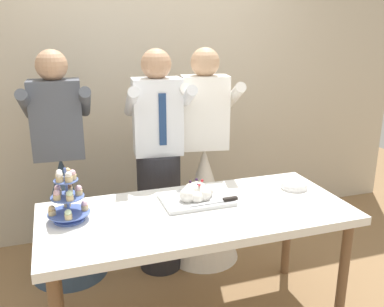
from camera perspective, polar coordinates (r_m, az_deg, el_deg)
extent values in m
cube|color=beige|center=(3.68, -6.93, 11.29)|extent=(5.20, 0.10, 2.90)
cube|color=white|center=(2.48, 0.71, -8.20)|extent=(1.80, 0.80, 0.05)
cylinder|color=brown|center=(2.79, 19.78, -15.33)|extent=(0.06, 0.06, 0.72)
cylinder|color=brown|center=(2.84, -18.01, -14.55)|extent=(0.06, 0.06, 0.72)
cylinder|color=brown|center=(3.24, 12.79, -9.96)|extent=(0.06, 0.06, 0.72)
cylinder|color=#4C66B2|center=(2.44, -16.27, -8.54)|extent=(0.17, 0.17, 0.01)
cylinder|color=#4C66B2|center=(2.39, -16.55, -5.36)|extent=(0.01, 0.01, 0.31)
cylinder|color=#4C66B2|center=(2.43, -16.34, -7.71)|extent=(0.23, 0.23, 0.01)
cylinder|color=#D1B784|center=(2.43, -14.32, -7.11)|extent=(0.04, 0.04, 0.03)
sphere|color=#EAB7C6|center=(2.42, -14.36, -6.59)|extent=(0.04, 0.04, 0.04)
cylinder|color=#D1B784|center=(2.50, -16.53, -6.56)|extent=(0.04, 0.04, 0.03)
sphere|color=#D6B27A|center=(2.49, -16.58, -6.06)|extent=(0.04, 0.04, 0.04)
cylinder|color=#D1B784|center=(2.42, -18.43, -7.60)|extent=(0.04, 0.04, 0.03)
sphere|color=#D6B27A|center=(2.41, -18.49, -7.08)|extent=(0.04, 0.04, 0.04)
cylinder|color=#D1B784|center=(2.34, -16.40, -8.20)|extent=(0.04, 0.04, 0.03)
sphere|color=beige|center=(2.33, -16.45, -7.67)|extent=(0.04, 0.04, 0.04)
cylinder|color=#4C66B2|center=(2.39, -16.53, -5.64)|extent=(0.18, 0.18, 0.01)
cylinder|color=#D1B784|center=(2.39, -15.08, -5.09)|extent=(0.04, 0.04, 0.03)
sphere|color=#EAB7C6|center=(2.38, -15.13, -4.56)|extent=(0.04, 0.04, 0.04)
cylinder|color=#D1B784|center=(2.44, -16.32, -4.72)|extent=(0.04, 0.04, 0.03)
sphere|color=brown|center=(2.43, -16.37, -4.19)|extent=(0.04, 0.04, 0.04)
cylinder|color=#D1B784|center=(2.42, -17.71, -5.02)|extent=(0.04, 0.04, 0.03)
sphere|color=#EAB7C6|center=(2.41, -17.76, -4.49)|extent=(0.04, 0.04, 0.04)
cylinder|color=#D1B784|center=(2.36, -17.82, -5.66)|extent=(0.04, 0.04, 0.03)
sphere|color=#EAB7C6|center=(2.35, -17.87, -5.12)|extent=(0.04, 0.04, 0.04)
cylinder|color=#D1B784|center=(2.33, -16.22, -5.78)|extent=(0.04, 0.04, 0.03)
sphere|color=beige|center=(2.32, -16.26, -5.23)|extent=(0.04, 0.04, 0.04)
cylinder|color=#4C66B2|center=(2.36, -16.72, -3.50)|extent=(0.13, 0.13, 0.01)
cylinder|color=#D1B784|center=(2.35, -15.86, -3.08)|extent=(0.04, 0.04, 0.03)
sphere|color=#EAB7C6|center=(2.34, -15.91, -2.53)|extent=(0.04, 0.04, 0.04)
cylinder|color=#D1B784|center=(2.39, -16.47, -2.81)|extent=(0.04, 0.04, 0.03)
sphere|color=#D6B27A|center=(2.38, -16.52, -2.27)|extent=(0.04, 0.04, 0.04)
cylinder|color=#D1B784|center=(2.37, -17.52, -3.03)|extent=(0.04, 0.04, 0.03)
sphere|color=white|center=(2.36, -17.57, -2.48)|extent=(0.04, 0.04, 0.04)
cylinder|color=#D1B784|center=(2.33, -17.49, -3.35)|extent=(0.04, 0.04, 0.03)
sphere|color=white|center=(2.33, -17.54, -2.80)|extent=(0.04, 0.04, 0.04)
cylinder|color=#D1B784|center=(2.32, -16.35, -3.36)|extent=(0.04, 0.04, 0.03)
sphere|color=white|center=(2.31, -16.40, -2.80)|extent=(0.04, 0.04, 0.04)
cube|color=silver|center=(2.59, 0.54, -6.21)|extent=(0.42, 0.31, 0.02)
sphere|color=white|center=(2.60, 2.00, -5.20)|extent=(0.08, 0.08, 0.08)
sphere|color=white|center=(2.63, 1.00, -4.83)|extent=(0.09, 0.09, 0.09)
sphere|color=white|center=(2.62, -0.14, -4.93)|extent=(0.09, 0.09, 0.09)
sphere|color=white|center=(2.58, -0.34, -5.34)|extent=(0.08, 0.08, 0.08)
sphere|color=white|center=(2.53, -0.59, -5.69)|extent=(0.10, 0.10, 0.10)
sphere|color=white|center=(2.52, 0.71, -5.99)|extent=(0.07, 0.07, 0.07)
sphere|color=white|center=(2.55, 1.52, -5.53)|extent=(0.09, 0.09, 0.09)
sphere|color=white|center=(2.57, 0.55, -5.04)|extent=(0.11, 0.11, 0.11)
sphere|color=#DB474C|center=(2.52, 1.02, -4.29)|extent=(0.02, 0.02, 0.02)
sphere|color=#2D1938|center=(2.60, -0.22, -3.84)|extent=(0.02, 0.02, 0.02)
sphere|color=#2D1938|center=(2.53, 0.77, -4.27)|extent=(0.02, 0.02, 0.02)
sphere|color=#2D1938|center=(2.61, 0.62, -3.55)|extent=(0.02, 0.02, 0.02)
sphere|color=#B21923|center=(2.60, 1.38, -3.69)|extent=(0.02, 0.02, 0.02)
cube|color=silver|center=(2.49, 2.07, -6.76)|extent=(0.23, 0.03, 0.00)
cube|color=black|center=(2.55, 5.20, -6.14)|extent=(0.09, 0.03, 0.02)
cylinder|color=white|center=(2.87, 13.66, -4.48)|extent=(0.17, 0.17, 0.01)
cylinder|color=white|center=(2.86, 13.61, -4.28)|extent=(0.17, 0.17, 0.01)
cylinder|color=white|center=(2.86, 13.69, -4.06)|extent=(0.17, 0.17, 0.01)
cylinder|color=white|center=(2.86, 13.68, -3.86)|extent=(0.17, 0.17, 0.01)
cylinder|color=#232328|center=(3.21, -4.40, -7.86)|extent=(0.32, 0.32, 0.92)
cube|color=white|center=(2.98, -4.72, 4.99)|extent=(0.36, 0.23, 0.54)
sphere|color=tan|center=(2.93, -4.89, 11.98)|extent=(0.21, 0.21, 0.21)
cylinder|color=white|center=(2.94, -8.22, 6.86)|extent=(0.13, 0.49, 0.28)
cylinder|color=white|center=(3.00, -0.91, 7.21)|extent=(0.13, 0.49, 0.28)
cube|color=navy|center=(2.88, -4.00, 4.60)|extent=(0.05, 0.02, 0.36)
cone|color=white|center=(3.34, 1.62, -6.78)|extent=(0.56, 0.56, 0.92)
cube|color=white|center=(3.12, 1.73, 5.58)|extent=(0.37, 0.26, 0.54)
sphere|color=tan|center=(3.07, 1.79, 12.26)|extent=(0.21, 0.21, 0.21)
cylinder|color=white|center=(3.08, -1.38, 7.48)|extent=(0.16, 0.49, 0.28)
cylinder|color=white|center=(3.15, 5.57, 7.60)|extent=(0.16, 0.49, 0.28)
cone|color=#334760|center=(3.25, -16.71, -8.23)|extent=(0.56, 0.56, 0.92)
cube|color=#4C515B|center=(3.03, -17.87, 4.40)|extent=(0.35, 0.22, 0.54)
sphere|color=tan|center=(2.97, -18.51, 11.27)|extent=(0.21, 0.21, 0.21)
cylinder|color=#4C515B|center=(3.02, -21.55, 6.11)|extent=(0.10, 0.49, 0.28)
cylinder|color=#4C515B|center=(3.00, -14.30, 6.71)|extent=(0.10, 0.49, 0.28)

